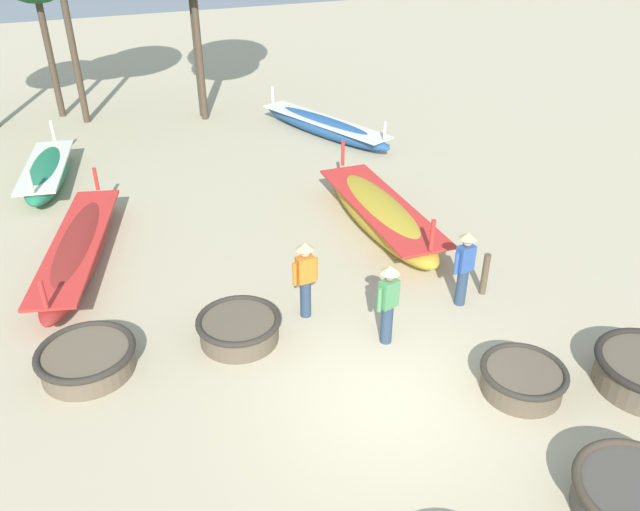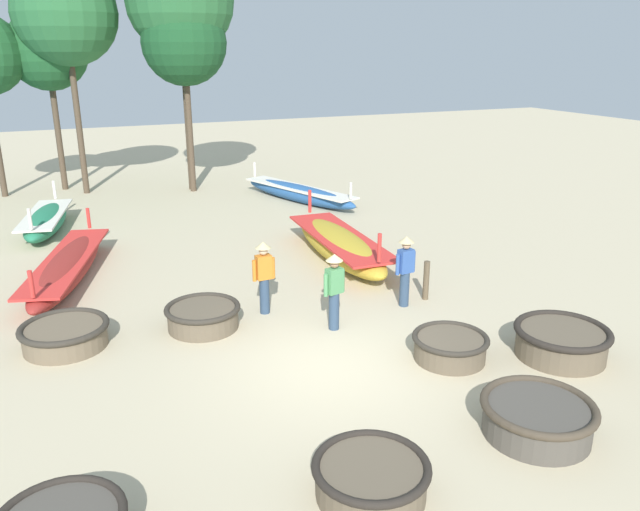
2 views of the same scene
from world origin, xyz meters
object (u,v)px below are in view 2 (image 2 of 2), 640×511
tree_leftmost (47,51)px  coracle_center (537,417)px  long_boat_ochre_hull (46,221)px  long_boat_blue_hull (299,193)px  coracle_tilted (371,477)px  coracle_weathered (450,346)px  coracle_upturned (65,334)px  long_boat_red_hull (67,267)px  tree_right_mid (184,43)px  fisherman_standing_right (405,266)px  fisherman_crouching (264,273)px  tree_rightmost (65,14)px  mooring_post_inland (426,280)px  coracle_beside_post (561,341)px  fisherman_standing_left (334,287)px  long_boat_green_hull (340,245)px  coracle_far_right (203,316)px  tree_left_mid (180,1)px

tree_leftmost → coracle_center: bearing=-74.7°
long_boat_ochre_hull → long_boat_blue_hull: bearing=3.8°
coracle_tilted → coracle_center: bearing=3.8°
coracle_weathered → long_boat_ochre_hull: 14.27m
long_boat_blue_hull → coracle_upturned: bearing=-132.5°
long_boat_red_hull → tree_right_mid: bearing=60.0°
coracle_upturned → long_boat_blue_hull: (8.81, 9.61, 0.06)m
fisherman_standing_right → fisherman_crouching: bearing=163.9°
tree_rightmost → mooring_post_inland: bearing=-66.7°
long_boat_red_hull → coracle_beside_post: bearing=-44.1°
mooring_post_inland → fisherman_standing_left: bearing=-166.8°
long_boat_red_hull → tree_right_mid: 11.83m
coracle_upturned → long_boat_green_hull: bearing=20.5°
fisherman_crouching → mooring_post_inland: (3.74, -0.75, -0.49)m
fisherman_crouching → mooring_post_inland: fisherman_crouching is taller
long_boat_ochre_hull → tree_rightmost: size_ratio=0.51×
coracle_center → fisherman_crouching: 6.54m
tree_rightmost → tree_leftmost: (-0.77, 1.12, -1.32)m
coracle_far_right → coracle_beside_post: (6.01, -4.02, 0.05)m
coracle_tilted → coracle_beside_post: bearing=21.3°
coracle_upturned → mooring_post_inland: size_ratio=1.83×
tree_right_mid → tree_left_mid: (0.02, 0.39, 1.54)m
coracle_beside_post → tree_right_mid: size_ratio=0.24×
long_boat_blue_hull → long_boat_red_hull: bearing=-146.8°
coracle_weathered → fisherman_crouching: (-2.53, 3.49, 0.69)m
tree_right_mid → tree_left_mid: tree_left_mid is taller
tree_left_mid → coracle_center: bearing=-87.0°
long_boat_ochre_hull → fisherman_standing_right: size_ratio=2.68×
long_boat_red_hull → fisherman_standing_right: 8.56m
long_boat_blue_hull → tree_leftmost: 11.39m
fisherman_crouching → fisherman_standing_right: bearing=-16.1°
long_boat_blue_hull → tree_leftmost: bearing=144.0°
long_boat_red_hull → tree_left_mid: tree_left_mid is taller
coracle_upturned → fisherman_standing_right: 7.34m
long_boat_blue_hull → fisherman_crouching: 10.67m
long_boat_green_hull → tree_right_mid: bearing=100.0°
coracle_tilted → long_boat_red_hull: 10.77m
long_boat_ochre_hull → mooring_post_inland: 12.68m
tree_rightmost → coracle_far_right: bearing=-84.8°
coracle_far_right → long_boat_blue_hull: size_ratio=0.27×
long_boat_blue_hull → coracle_weathered: bearing=-99.2°
coracle_weathered → fisherman_standing_right: fisherman_standing_right is taller
coracle_center → coracle_upturned: size_ratio=1.01×
coracle_upturned → long_boat_red_hull: size_ratio=0.29×
coracle_center → fisherman_standing_left: fisherman_standing_left is taller
coracle_center → fisherman_standing_right: size_ratio=1.05×
coracle_far_right → long_boat_blue_hull: 11.55m
fisherman_standing_left → mooring_post_inland: fisherman_standing_left is taller
fisherman_crouching → tree_leftmost: size_ratio=0.23×
tree_left_mid → long_boat_green_hull: bearing=-80.4°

